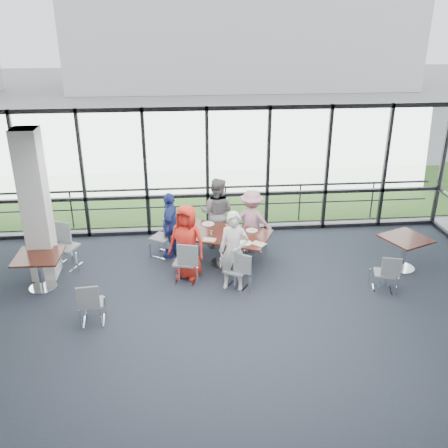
{
  "coord_description": "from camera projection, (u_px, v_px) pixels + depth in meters",
  "views": [
    {
      "loc": [
        -0.64,
        -6.71,
        5.29
      ],
      "look_at": [
        0.22,
        2.93,
        1.1
      ],
      "focal_mm": 40.0,
      "sensor_mm": 36.0,
      "label": 1
    }
  ],
  "objects": [
    {
      "name": "menu_c",
      "position": [
        233.0,
        226.0,
        11.3
      ],
      "size": [
        0.39,
        0.35,
        0.0
      ],
      "primitive_type": "cube",
      "rotation": [
        0.0,
        0.0,
        0.47
      ],
      "color": "silver",
      "rests_on": "main_table"
    },
    {
      "name": "green_bottle",
      "position": [
        229.0,
        229.0,
        10.92
      ],
      "size": [
        0.05,
        0.05,
        0.2
      ],
      "primitive_type": "cylinder",
      "color": "#267F44",
      "rests_on": "main_table"
    },
    {
      "name": "menu_b",
      "position": [
        259.0,
        244.0,
        10.46
      ],
      "size": [
        0.35,
        0.34,
        0.0
      ],
      "primitive_type": "cube",
      "rotation": [
        0.0,
        0.0,
        -0.73
      ],
      "color": "silver",
      "rests_on": "main_table"
    },
    {
      "name": "apron",
      "position": [
        200.0,
        174.0,
        17.43
      ],
      "size": [
        80.0,
        70.0,
        0.02
      ],
      "primitive_type": "cube",
      "color": "gray",
      "rests_on": "ground"
    },
    {
      "name": "floor",
      "position": [
        226.0,
        355.0,
        8.29
      ],
      "size": [
        12.0,
        10.0,
        0.02
      ],
      "primitive_type": "cube",
      "color": "#202633",
      "rests_on": "ground"
    },
    {
      "name": "diner_near_right",
      "position": [
        234.0,
        251.0,
        9.96
      ],
      "size": [
        0.69,
        0.57,
        1.66
      ],
      "primitive_type": "imported",
      "rotation": [
        0.0,
        0.0,
        -0.24
      ],
      "color": "silver",
      "rests_on": "ground"
    },
    {
      "name": "plate_nr",
      "position": [
        245.0,
        243.0,
        10.48
      ],
      "size": [
        0.28,
        0.28,
        0.01
      ],
      "primitive_type": "cylinder",
      "color": "white",
      "rests_on": "main_table"
    },
    {
      "name": "side_table_left",
      "position": [
        39.0,
        260.0,
        10.01
      ],
      "size": [
        0.91,
        0.91,
        0.75
      ],
      "rotation": [
        0.0,
        0.0,
        -0.02
      ],
      "color": "#381D12",
      "rests_on": "ground"
    },
    {
      "name": "plate_fr",
      "position": [
        252.0,
        230.0,
        11.07
      ],
      "size": [
        0.26,
        0.26,
        0.01
      ],
      "primitive_type": "cylinder",
      "color": "white",
      "rests_on": "main_table"
    },
    {
      "name": "curtain_wall_back",
      "position": [
        207.0,
        172.0,
        12.22
      ],
      "size": [
        12.0,
        0.1,
        3.2
      ],
      "primitive_type": "cube",
      "color": "white",
      "rests_on": "ground"
    },
    {
      "name": "diner_end",
      "position": [
        170.0,
        225.0,
        11.33
      ],
      "size": [
        0.64,
        0.98,
        1.54
      ],
      "primitive_type": "imported",
      "rotation": [
        0.0,
        0.0,
        -1.75
      ],
      "color": "navy",
      "rests_on": "ground"
    },
    {
      "name": "tumbler_b",
      "position": [
        230.0,
        236.0,
        10.65
      ],
      "size": [
        0.07,
        0.07,
        0.13
      ],
      "primitive_type": "cylinder",
      "color": "white",
      "rests_on": "main_table"
    },
    {
      "name": "chair_main_end",
      "position": [
        162.0,
        237.0,
        11.45
      ],
      "size": [
        0.61,
        0.61,
        0.91
      ],
      "primitive_type": null,
      "rotation": [
        0.0,
        0.0,
        -2.13
      ],
      "color": "slate",
      "rests_on": "ground"
    },
    {
      "name": "plate_fl",
      "position": [
        208.0,
        224.0,
        11.41
      ],
      "size": [
        0.28,
        0.28,
        0.01
      ],
      "primitive_type": "cylinder",
      "color": "white",
      "rests_on": "main_table"
    },
    {
      "name": "grass_strip",
      "position": [
        202.0,
        192.0,
        15.59
      ],
      "size": [
        80.0,
        5.0,
        0.01
      ],
      "primitive_type": "cube",
      "color": "#315320",
      "rests_on": "ground"
    },
    {
      "name": "chair_main_fr",
      "position": [
        254.0,
        232.0,
        11.77
      ],
      "size": [
        0.54,
        0.54,
        0.88
      ],
      "primitive_type": null,
      "rotation": [
        0.0,
        0.0,
        2.83
      ],
      "color": "slate",
      "rests_on": "ground"
    },
    {
      "name": "plate_nl",
      "position": [
        191.0,
        235.0,
        10.83
      ],
      "size": [
        0.28,
        0.28,
        0.01
      ],
      "primitive_type": "cylinder",
      "color": "white",
      "rests_on": "main_table"
    },
    {
      "name": "chair_main_fl",
      "position": [
        218.0,
        228.0,
        12.03
      ],
      "size": [
        0.5,
        0.5,
        0.82
      ],
      "primitive_type": null,
      "rotation": [
        0.0,
        0.0,
        2.85
      ],
      "color": "slate",
      "rests_on": "ground"
    },
    {
      "name": "tumbler_a",
      "position": [
        211.0,
        233.0,
        10.8
      ],
      "size": [
        0.07,
        0.07,
        0.13
      ],
      "primitive_type": "cylinder",
      "color": "white",
      "rests_on": "main_table"
    },
    {
      "name": "condiment_caddy",
      "position": [
        225.0,
        231.0,
        11.0
      ],
      "size": [
        0.1,
        0.07,
        0.04
      ],
      "primitive_type": "cube",
      "color": "black",
      "rests_on": "main_table"
    },
    {
      "name": "chair_main_nr",
      "position": [
        236.0,
        270.0,
        10.1
      ],
      "size": [
        0.56,
        0.56,
        0.83
      ],
      "primitive_type": null,
      "rotation": [
        0.0,
        0.0,
        -0.57
      ],
      "color": "slate",
      "rests_on": "ground"
    },
    {
      "name": "structural_column",
      "position": [
        36.0,
        207.0,
        10.1
      ],
      "size": [
        0.5,
        0.5,
        3.2
      ],
      "primitive_type": "cube",
      "color": "silver",
      "rests_on": "ground"
    },
    {
      "name": "tumbler_d",
      "position": [
        189.0,
        229.0,
        10.99
      ],
      "size": [
        0.07,
        0.07,
        0.15
      ],
      "primitive_type": "cylinder",
      "color": "white",
      "rests_on": "main_table"
    },
    {
      "name": "chair_spare_la",
      "position": [
        92.0,
        303.0,
        8.98
      ],
      "size": [
        0.44,
        0.44,
        0.83
      ],
      "primitive_type": null,
      "rotation": [
        0.0,
        0.0,
        0.09
      ],
      "color": "slate",
      "rests_on": "ground"
    },
    {
      "name": "chair_spare_r",
      "position": [
        384.0,
        273.0,
        10.02
      ],
      "size": [
        0.48,
        0.48,
        0.8
      ],
      "primitive_type": null,
      "rotation": [
        0.0,
        0.0,
        -0.26
      ],
      "color": "slate",
      "rests_on": "ground"
    },
    {
      "name": "main_table",
      "position": [
        223.0,
        238.0,
        11.0
      ],
      "size": [
        2.3,
        1.84,
        0.75
      ],
      "rotation": [
        0.0,
        0.0,
        -0.42
      ],
      "color": "#381D12",
      "rests_on": "ground"
    },
    {
      "name": "chair_main_nl",
      "position": [
        185.0,
        262.0,
        10.34
      ],
      "size": [
        0.54,
        0.54,
        0.91
      ],
      "primitive_type": null,
      "rotation": [
        0.0,
        0.0,
        -0.25
      ],
      "color": "slate",
      "rests_on": "ground"
    },
    {
      "name": "guard_rail",
      "position": [
        207.0,
        205.0,
        13.2
      ],
      "size": [
        12.0,
        0.06,
        0.06
      ],
      "primitive_type": "cylinder",
      "rotation": [
        0.0,
        1.57,
        0.0
      ],
      "color": "#2D2D33",
      "rests_on": "ground"
    },
    {
      "name": "diner_near_left",
      "position": [
        187.0,
        242.0,
        10.39
      ],
      "size": [
        0.94,
        0.81,
        1.63
      ],
      "primitive_type": "imported",
      "rotation": [
        0.0,
        0.0,
        -0.44
      ],
      "color": "red",
      "rests_on": "ground"
    },
    {
      "name": "tumbler_c",
      "position": [
        228.0,
        226.0,
        11.14
      ],
      "size": [
        0.07,
        0.07,
        0.14
      ],
      "primitive_type": "cylinder",
      "color": "white",
      "rests_on": "main_table"
    },
    {
      "name": "ceiling",
      "position": [
        227.0,
        170.0,
        7.01
      ],
      "size": [
        12.0,
        10.0,
        0.04
      ],
      "primitive_type": "cube",
      "color": "white",
      "rests_on": "ground"
    },
    {
      "name": "ketchup_bottle",
      "position": [
        225.0,
        229.0,
        10.94
      ],
      "size": [
        0.06,
        0.06,
        0.18
      ],
      "primitive_type": "cylinder",
      "color": "#941700",
      "rests_on": "main_table"
    },
    {
      "name": "chair_spare_lb",
      "position": [
        66.0,
        247.0,
        10.92
      ],
      "size": [
        0.63,
        0.63,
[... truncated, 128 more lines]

